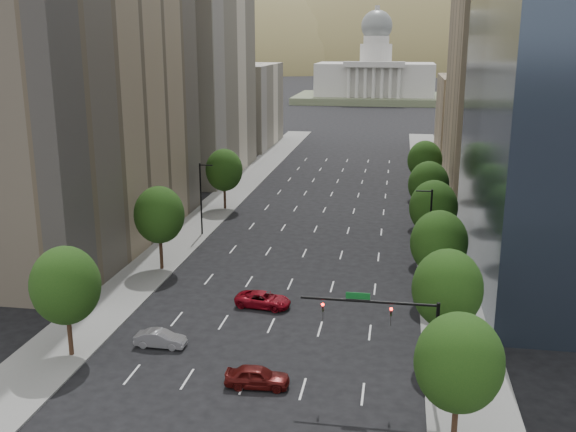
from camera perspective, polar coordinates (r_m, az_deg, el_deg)
The scene contains 23 objects.
sidewalk_left at distance 79.17m, azimuth -9.77°, elevation -2.51°, with size 6.00×200.00×0.15m, color slate.
sidewalk_right at distance 75.14m, azimuth 13.22°, elevation -3.66°, with size 6.00×200.00×0.15m, color slate.
midrise_cream_left at distance 119.58m, azimuth -7.70°, elevation 11.92°, with size 14.00×30.00×35.00m, color beige.
filler_left at distance 151.99m, azimuth -3.91°, elevation 9.42°, with size 14.00×26.00×18.00m, color beige.
parking_tan_right at distance 112.51m, azimuth 17.40°, elevation 9.93°, with size 14.00×30.00×30.00m, color #8C7759.
filler_right at distance 145.78m, azimuth 15.51°, elevation 8.29°, with size 14.00×26.00×16.00m, color #8C7759.
tree_right_0 at distance 40.66m, azimuth 14.40°, elevation -12.05°, with size 5.20×5.20×8.39m.
tree_right_1 at distance 50.57m, azimuth 13.46°, elevation -6.07°, with size 5.20×5.20×8.75m.
tree_right_2 at distance 61.96m, azimuth 12.78°, elevation -2.25°, with size 5.20×5.20×8.61m.
tree_right_3 at distance 73.44m, azimuth 12.32°, elevation 0.70°, with size 5.20×5.20×8.89m.
tree_right_4 at distance 87.16m, azimuth 11.92°, elevation 2.65°, with size 5.20×5.20×8.46m.
tree_right_5 at distance 102.81m, azimuth 11.62°, elevation 4.68°, with size 5.20×5.20×8.75m.
tree_left_0 at distance 52.52m, azimuth -18.48°, elevation -5.65°, with size 5.20×5.20×8.75m.
tree_left_1 at distance 69.84m, azimuth -10.95°, elevation 0.10°, with size 5.20×5.20×8.97m.
tree_left_2 at distance 94.07m, azimuth -5.48°, elevation 3.93°, with size 5.20×5.20×8.68m.
streetlight_rn at distance 68.85m, azimuth 11.98°, elevation -1.14°, with size 1.70×0.20×9.00m.
streetlight_ln at distance 81.87m, azimuth -7.41°, elevation 1.62°, with size 1.70×0.20×9.00m.
traffic_signal at distance 45.08m, azimuth 9.43°, elevation -9.30°, with size 9.12×0.40×7.38m.
capitol at distance 261.51m, azimuth 7.45°, elevation 11.54°, with size 60.00×40.00×35.20m.
foothills at distance 614.14m, azimuth 11.91°, elevation 8.89°, with size 720.00×413.00×263.00m.
car_maroon at distance 47.73m, azimuth -2.64°, elevation -13.55°, with size 1.82×4.52×1.54m, color #4E0E0D.
car_silver at distance 54.25m, azimuth -10.84°, elevation -10.26°, with size 1.41×4.05×1.34m, color gray.
car_red_far at distance 60.72m, azimuth -2.14°, elevation -7.15°, with size 2.32×5.03×1.40m, color maroon.
Camera 1 is at (10.03, -11.18, 23.52)m, focal length 41.60 mm.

